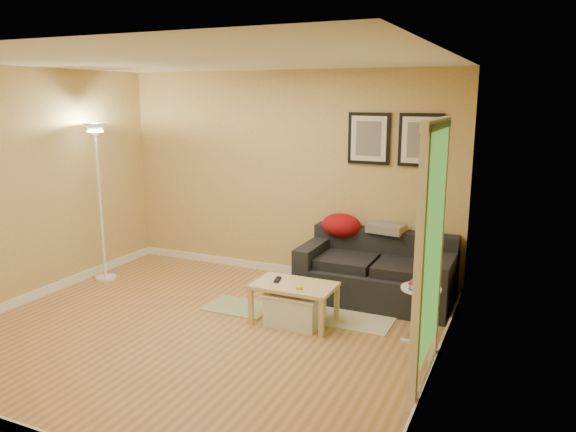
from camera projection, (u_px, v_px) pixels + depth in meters
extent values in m
plane|color=tan|center=(203.00, 331.00, 5.48)|extent=(4.50, 4.50, 0.00)
plane|color=white|center=(193.00, 60.00, 4.92)|extent=(4.50, 4.50, 0.00)
plane|color=tan|center=(286.00, 175.00, 6.98)|extent=(4.50, 0.00, 4.50)
plane|color=tan|center=(19.00, 259.00, 3.42)|extent=(4.50, 0.00, 4.50)
plane|color=tan|center=(27.00, 187.00, 6.10)|extent=(0.00, 4.00, 4.00)
plane|color=tan|center=(441.00, 225.00, 4.29)|extent=(0.00, 4.00, 4.00)
cube|color=white|center=(286.00, 269.00, 7.24)|extent=(4.50, 0.02, 0.10)
cube|color=white|center=(39.00, 293.00, 6.37)|extent=(0.02, 4.00, 0.10)
cube|color=white|center=(431.00, 371.00, 4.57)|extent=(0.02, 4.00, 0.10)
cube|color=beige|center=(338.00, 311.00, 5.96)|extent=(1.25, 0.85, 0.01)
cube|color=#668C4C|center=(239.00, 307.00, 6.07)|extent=(0.70, 0.50, 0.01)
cube|color=black|center=(278.00, 280.00, 5.69)|extent=(0.09, 0.17, 0.02)
cylinder|color=yellow|center=(299.00, 288.00, 5.44)|extent=(0.07, 0.07, 0.03)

